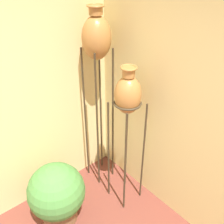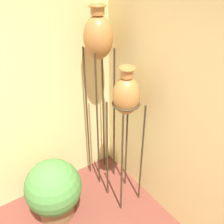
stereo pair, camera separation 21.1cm
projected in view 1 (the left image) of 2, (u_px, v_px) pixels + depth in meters
vase_stand_tall at (97, 43)px, 2.55m from camera, size 0.29×0.29×2.10m
vase_stand_medium at (128, 99)px, 2.48m from camera, size 0.29×0.29×1.64m
potted_plant at (57, 194)px, 2.70m from camera, size 0.59×0.59×0.71m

